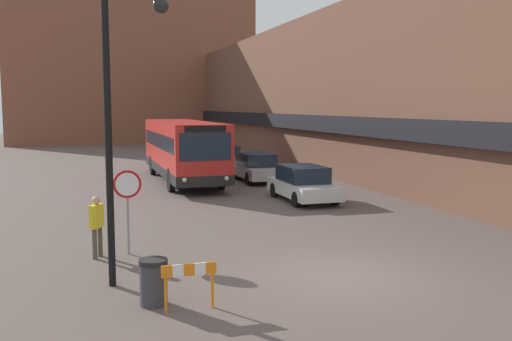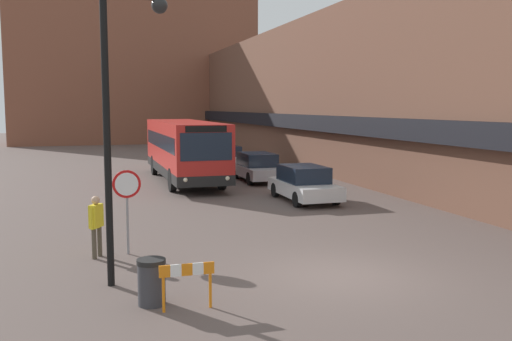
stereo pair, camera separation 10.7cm
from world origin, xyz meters
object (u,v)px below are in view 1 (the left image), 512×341
object	(u,v)px
parked_car_front	(303,183)
parked_car_middle	(256,167)
construction_barricade	(189,277)
parked_car_back	(224,157)
street_lamp	(121,106)
pedestrian	(97,221)
city_bus	(183,149)
trash_bin	(154,282)
stop_sign	(127,194)

from	to	relation	value
parked_car_front	parked_car_middle	world-z (taller)	parked_car_middle
construction_barricade	parked_car_back	bearing A→B (deg)	74.40
parked_car_back	construction_barricade	distance (m)	26.31
parked_car_front	street_lamp	size ratio (longest dim) A/B	0.67
parked_car_middle	street_lamp	size ratio (longest dim) A/B	0.70
parked_car_back	pedestrian	xyz separation A→B (m)	(-8.69, -20.73, 0.28)
parked_car_front	parked_car_middle	xyz separation A→B (m)	(-0.00, 6.78, 0.01)
parked_car_middle	street_lamp	bearing A→B (deg)	-116.63
city_bus	parked_car_front	distance (m)	8.68
pedestrian	construction_barricade	bearing A→B (deg)	-130.42
pedestrian	trash_bin	distance (m)	4.25
stop_sign	pedestrian	distance (m)	1.07
trash_bin	street_lamp	bearing A→B (deg)	106.60
parked_car_back	trash_bin	size ratio (longest dim) A/B	4.50
street_lamp	construction_barricade	size ratio (longest dim) A/B	5.94
parked_car_front	trash_bin	distance (m)	13.47
parked_car_back	city_bus	bearing A→B (deg)	-122.08
parked_car_front	pedestrian	bearing A→B (deg)	-141.37
parked_car_back	trash_bin	world-z (taller)	parked_car_back
parked_car_middle	parked_car_back	distance (m)	7.01
city_bus	construction_barricade	xyz separation A→B (m)	(-3.28, -19.29, -1.09)
parked_car_front	street_lamp	world-z (taller)	street_lamp
trash_bin	parked_car_back	bearing A→B (deg)	72.75
parked_car_back	pedestrian	bearing A→B (deg)	-112.74
parked_car_back	street_lamp	world-z (taller)	street_lamp
trash_bin	construction_barricade	xyz separation A→B (m)	(0.64, -0.51, 0.19)
pedestrian	street_lamp	bearing A→B (deg)	-138.31
parked_car_back	stop_sign	world-z (taller)	stop_sign
trash_bin	stop_sign	bearing A→B (deg)	92.08
parked_car_front	stop_sign	bearing A→B (deg)	-138.99
city_bus	stop_sign	size ratio (longest dim) A/B	4.99
city_bus	pedestrian	size ratio (longest dim) A/B	6.94
street_lamp	pedestrian	bearing A→B (deg)	101.40
stop_sign	construction_barricade	bearing A→B (deg)	-80.46
stop_sign	trash_bin	size ratio (longest dim) A/B	2.44
city_bus	parked_car_back	world-z (taller)	city_bus
parked_car_front	trash_bin	xyz separation A→B (m)	(-7.71, -11.04, -0.27)
city_bus	parked_car_middle	bearing A→B (deg)	-14.18
street_lamp	parked_car_back	bearing A→B (deg)	70.68
parked_car_front	parked_car_middle	bearing A→B (deg)	90.00
city_bus	construction_barricade	world-z (taller)	city_bus
parked_car_middle	pedestrian	bearing A→B (deg)	-122.34
city_bus	parked_car_back	size ratio (longest dim) A/B	2.70
street_lamp	construction_barricade	xyz separation A→B (m)	(1.10, -2.04, -3.36)
trash_bin	parked_car_front	bearing A→B (deg)	55.07
parked_car_back	construction_barricade	bearing A→B (deg)	-105.60
street_lamp	parked_car_middle	bearing A→B (deg)	63.37
parked_car_front	pedestrian	world-z (taller)	pedestrian
parked_car_front	parked_car_back	xyz separation A→B (m)	(-0.00, 13.79, -0.02)
pedestrian	trash_bin	bearing A→B (deg)	-136.35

